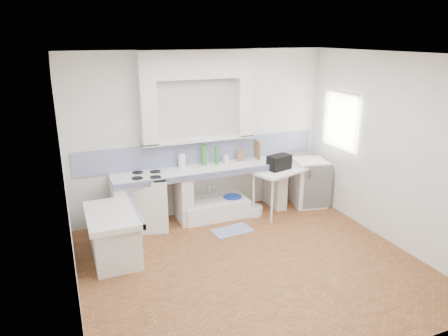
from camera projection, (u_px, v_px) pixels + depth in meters
name	position (u px, v px, depth m)	size (l,w,h in m)	color
floor	(251.00, 264.00, 5.68)	(4.50, 4.50, 0.00)	brown
ceiling	(256.00, 54.00, 4.82)	(4.50, 4.50, 0.00)	white
wall_back	(202.00, 135.00, 7.01)	(4.50, 4.50, 0.00)	white
wall_front	(358.00, 235.00, 3.49)	(4.50, 4.50, 0.00)	white
wall_left	(66.00, 192.00, 4.44)	(4.50, 4.50, 0.00)	white
wall_right	(391.00, 150.00, 6.06)	(4.50, 4.50, 0.00)	white
alcove_mass	(197.00, 64.00, 6.50)	(1.90, 0.25, 0.45)	white
window_frame	(349.00, 121.00, 7.12)	(0.35, 0.86, 1.06)	#341D10
lace_valance	(344.00, 99.00, 6.95)	(0.01, 0.84, 0.24)	white
counter_slab	(203.00, 170.00, 6.88)	(3.00, 0.60, 0.08)	white
counter_lip	(208.00, 175.00, 6.63)	(3.00, 0.04, 0.10)	navy
counter_pier_left	(120.00, 208.00, 6.51)	(0.20, 0.55, 0.82)	white
counter_pier_mid	(183.00, 198.00, 6.89)	(0.20, 0.55, 0.82)	white
counter_pier_right	(275.00, 185.00, 7.52)	(0.20, 0.55, 0.82)	white
peninsula_top	(112.00, 215.00, 5.66)	(0.70, 1.10, 0.08)	white
peninsula_base	(114.00, 238.00, 5.77)	(0.60, 1.00, 0.62)	white
peninsula_lip	(136.00, 211.00, 5.78)	(0.04, 1.10, 0.10)	navy
backsplash	(202.00, 152.00, 7.09)	(4.27, 0.03, 0.40)	navy
stove	(148.00, 202.00, 6.67)	(0.61, 0.59, 0.86)	white
sink	(214.00, 208.00, 7.17)	(1.14, 0.62, 0.27)	white
side_table	(280.00, 191.00, 7.24)	(0.96, 0.53, 0.04)	white
fridge	(309.00, 182.00, 7.58)	(0.56, 0.56, 0.86)	white
bucket_red	(206.00, 210.00, 7.10)	(0.29, 0.29, 0.27)	#C94034
bucket_orange	(223.00, 208.00, 7.19)	(0.29, 0.29, 0.27)	orange
bucket_blue	(232.00, 205.00, 7.28)	(0.33, 0.33, 0.31)	blue
basin_white	(252.00, 210.00, 7.27)	(0.35, 0.35, 0.14)	white
water_bottle_a	(201.00, 206.00, 7.23)	(0.08, 0.08, 0.31)	silver
water_bottle_b	(220.00, 203.00, 7.36)	(0.08, 0.08, 0.31)	silver
black_bag	(279.00, 162.00, 7.08)	(0.40, 0.23, 0.25)	black
green_bottle_a	(204.00, 155.00, 6.97)	(0.08, 0.08, 0.36)	#297B28
green_bottle_b	(217.00, 155.00, 7.04)	(0.07, 0.07, 0.31)	#297B28
knife_block	(240.00, 155.00, 7.24)	(0.10, 0.08, 0.20)	olive
cutting_board	(257.00, 150.00, 7.34)	(0.02, 0.24, 0.33)	olive
paper_towel	(182.00, 161.00, 6.85)	(0.12, 0.12, 0.24)	white
soap_bottle	(226.00, 158.00, 7.14)	(0.08, 0.08, 0.18)	white
rug	(232.00, 230.00, 6.65)	(0.63, 0.36, 0.01)	#33449A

